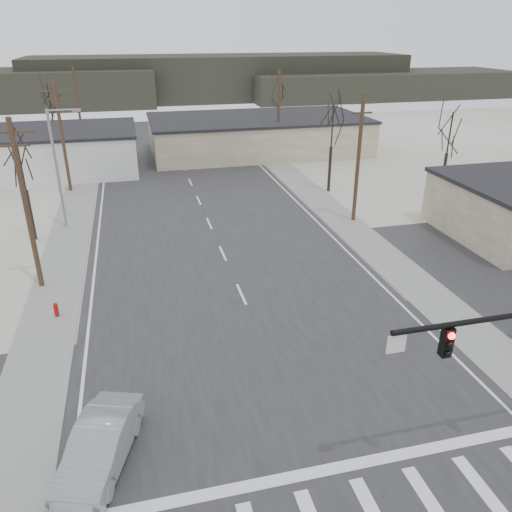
{
  "coord_description": "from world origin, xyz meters",
  "views": [
    {
      "loc": [
        -5.33,
        -17.06,
        14.23
      ],
      "look_at": [
        0.78,
        7.59,
        2.6
      ],
      "focal_mm": 35.0,
      "sensor_mm": 36.0,
      "label": 1
    }
  ],
  "objects_px": {
    "fire_hydrant": "(56,310)",
    "sedan_crossing": "(100,446)",
    "car_far_b": "(126,133)",
    "car_far_a": "(172,157)"
  },
  "relations": [
    {
      "from": "fire_hydrant",
      "to": "sedan_crossing",
      "type": "height_order",
      "value": "sedan_crossing"
    },
    {
      "from": "fire_hydrant",
      "to": "car_far_b",
      "type": "distance_m",
      "value": 48.42
    },
    {
      "from": "sedan_crossing",
      "to": "car_far_a",
      "type": "bearing_deg",
      "value": 100.08
    },
    {
      "from": "car_far_a",
      "to": "car_far_b",
      "type": "height_order",
      "value": "car_far_a"
    },
    {
      "from": "fire_hydrant",
      "to": "car_far_a",
      "type": "bearing_deg",
      "value": 74.01
    },
    {
      "from": "car_far_b",
      "to": "sedan_crossing",
      "type": "bearing_deg",
      "value": -79.78
    },
    {
      "from": "fire_hydrant",
      "to": "car_far_b",
      "type": "relative_size",
      "value": 0.21
    },
    {
      "from": "sedan_crossing",
      "to": "car_far_b",
      "type": "height_order",
      "value": "sedan_crossing"
    },
    {
      "from": "car_far_a",
      "to": "fire_hydrant",
      "type": "bearing_deg",
      "value": 94.34
    },
    {
      "from": "fire_hydrant",
      "to": "car_far_a",
      "type": "xyz_separation_m",
      "value": [
        9.16,
        31.95,
        0.43
      ]
    }
  ]
}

